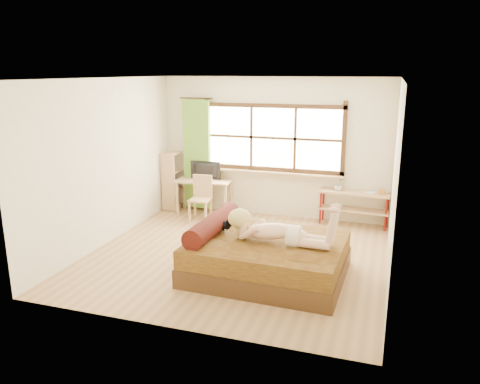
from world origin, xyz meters
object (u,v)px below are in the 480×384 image
(bookshelf, at_px, (173,180))
(pipe_shelf, at_px, (355,201))
(bed, at_px, (264,256))
(woman, at_px, (278,220))
(desk, at_px, (204,184))
(chair, at_px, (201,195))
(kitten, at_px, (221,224))

(bookshelf, bearing_deg, pipe_shelf, -1.31)
(bed, height_order, woman, woman)
(desk, relative_size, chair, 1.31)
(bookshelf, bearing_deg, woman, -44.29)
(chair, height_order, pipe_shelf, chair)
(bed, bearing_deg, pipe_shelf, 70.62)
(woman, relative_size, bookshelf, 1.23)
(chair, height_order, bookshelf, bookshelf)
(bed, height_order, bookshelf, bookshelf)
(woman, xyz_separation_m, pipe_shelf, (0.82, 2.68, -0.37))
(pipe_shelf, bearing_deg, woman, -103.67)
(kitten, bearing_deg, pipe_shelf, 58.15)
(bookshelf, bearing_deg, chair, -32.31)
(kitten, relative_size, chair, 0.37)
(bed, distance_m, woman, 0.60)
(woman, height_order, pipe_shelf, woman)
(bookshelf, bearing_deg, bed, -45.83)
(bed, height_order, pipe_shelf, bed)
(kitten, height_order, pipe_shelf, kitten)
(woman, relative_size, kitten, 4.67)
(desk, xyz_separation_m, bookshelf, (-0.74, 0.13, 0.02))
(bookshelf, bearing_deg, kitten, -52.93)
(desk, xyz_separation_m, chair, (0.09, -0.37, -0.12))
(pipe_shelf, relative_size, bookshelf, 1.09)
(bed, relative_size, pipe_shelf, 1.66)
(kitten, relative_size, bookshelf, 0.26)
(woman, distance_m, bookshelf, 3.94)
(woman, bearing_deg, kitten, 172.19)
(kitten, height_order, desk, kitten)
(chair, relative_size, pipe_shelf, 0.65)
(kitten, relative_size, pipe_shelf, 0.24)
(woman, xyz_separation_m, chair, (-2.03, 2.19, -0.37))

